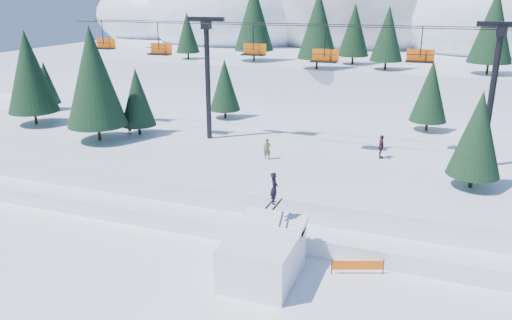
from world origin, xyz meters
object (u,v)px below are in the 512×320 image
(chairlift, at_px, (322,65))
(banner_near, at_px, (358,265))
(jump_kicker, at_px, (263,255))
(banner_far, at_px, (440,268))

(chairlift, bearing_deg, banner_near, -68.11)
(jump_kicker, height_order, chairlift, chairlift)
(chairlift, bearing_deg, jump_kicker, -86.77)
(banner_near, distance_m, banner_far, 4.37)
(chairlift, relative_size, banner_far, 16.50)
(banner_far, bearing_deg, jump_kicker, -159.31)
(jump_kicker, xyz_separation_m, banner_near, (4.71, 2.07, -0.79))
(jump_kicker, height_order, banner_far, jump_kicker)
(jump_kicker, relative_size, chairlift, 0.12)
(banner_near, bearing_deg, chairlift, 111.89)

